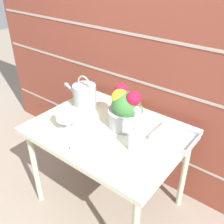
{
  "coord_description": "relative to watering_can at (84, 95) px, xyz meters",
  "views": [
    {
      "loc": [
        0.95,
        -1.17,
        1.79
      ],
      "look_at": [
        0.0,
        0.04,
        0.86
      ],
      "focal_mm": 42.0,
      "sensor_mm": 36.0,
      "label": 1
    }
  ],
  "objects": [
    {
      "name": "watering_can",
      "position": [
        0.0,
        0.0,
        0.0
      ],
      "size": [
        0.33,
        0.18,
        0.26
      ],
      "color": "#9EA3A8",
      "rests_on": "patio_table"
    },
    {
      "name": "flower_planter",
      "position": [
        0.42,
        -0.03,
        0.04
      ],
      "size": [
        0.26,
        0.26,
        0.3
      ],
      "color": "#ADADB2",
      "rests_on": "patio_table"
    },
    {
      "name": "patio_table",
      "position": [
        0.36,
        -0.14,
        -0.17
      ],
      "size": [
        1.06,
        0.8,
        0.74
      ],
      "color": "beige",
      "rests_on": "ground_plane"
    },
    {
      "name": "crystal_pedestal_bowl",
      "position": [
        0.12,
        -0.3,
        -0.01
      ],
      "size": [
        0.17,
        0.17,
        0.13
      ],
      "color": "silver",
      "rests_on": "patio_table"
    },
    {
      "name": "brick_wall",
      "position": [
        0.36,
        0.36,
        0.26
      ],
      "size": [
        3.6,
        0.08,
        2.2
      ],
      "color": "brown",
      "rests_on": "ground_plane"
    },
    {
      "name": "glass_decanter",
      "position": [
        0.62,
        -0.21,
        0.0
      ],
      "size": [
        0.09,
        0.09,
        0.31
      ],
      "color": "silver",
      "rests_on": "patio_table"
    },
    {
      "name": "fallen_petal",
      "position": [
        0.3,
        -0.45,
        -0.09
      ],
      "size": [
        0.01,
        0.01,
        0.01
      ],
      "color": "red",
      "rests_on": "patio_table"
    },
    {
      "name": "ground_plane",
      "position": [
        0.36,
        -0.14,
        -0.84
      ],
      "size": [
        12.0,
        12.0,
        0.0
      ],
      "primitive_type": "plane",
      "color": "gray"
    },
    {
      "name": "wire_tray",
      "position": [
        0.77,
        0.04,
        -0.08
      ],
      "size": [
        0.26,
        0.24,
        0.04
      ],
      "color": "#B7B7BC",
      "rests_on": "patio_table"
    }
  ]
}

